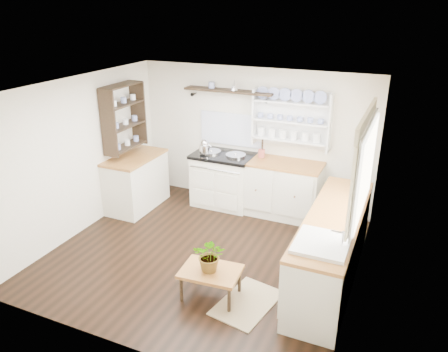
% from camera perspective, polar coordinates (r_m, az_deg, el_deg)
% --- Properties ---
extents(floor, '(4.00, 3.80, 0.01)m').
position_cam_1_polar(floor, '(6.17, -2.60, -10.05)').
color(floor, black).
rests_on(floor, ground).
extents(wall_back, '(4.00, 0.02, 2.30)m').
position_cam_1_polar(wall_back, '(7.29, 3.87, 5.03)').
color(wall_back, beige).
rests_on(wall_back, ground).
extents(wall_right, '(0.02, 3.80, 2.30)m').
position_cam_1_polar(wall_right, '(5.14, 17.64, -3.48)').
color(wall_right, beige).
rests_on(wall_right, ground).
extents(wall_left, '(0.02, 3.80, 2.30)m').
position_cam_1_polar(wall_left, '(6.73, -18.25, 2.48)').
color(wall_left, beige).
rests_on(wall_left, ground).
extents(ceiling, '(4.00, 3.80, 0.01)m').
position_cam_1_polar(ceiling, '(5.32, -3.03, 11.45)').
color(ceiling, white).
rests_on(ceiling, wall_back).
extents(window, '(0.08, 1.55, 1.22)m').
position_cam_1_polar(window, '(5.13, 17.82, 1.47)').
color(window, white).
rests_on(window, wall_right).
extents(aga_cooker, '(1.01, 0.70, 0.93)m').
position_cam_1_polar(aga_cooker, '(7.38, -0.10, -0.40)').
color(aga_cooker, white).
rests_on(aga_cooker, floor).
extents(back_cabinets, '(1.27, 0.63, 0.90)m').
position_cam_1_polar(back_cabinets, '(7.09, 7.45, -1.56)').
color(back_cabinets, beige).
rests_on(back_cabinets, floor).
extents(right_cabinets, '(0.62, 2.43, 0.90)m').
position_cam_1_polar(right_cabinets, '(5.57, 13.88, -9.01)').
color(right_cabinets, beige).
rests_on(right_cabinets, floor).
extents(belfast_sink, '(0.55, 0.60, 0.45)m').
position_cam_1_polar(belfast_sink, '(4.76, 12.53, -9.84)').
color(belfast_sink, white).
rests_on(belfast_sink, right_cabinets).
extents(left_cabinets, '(0.62, 1.13, 0.90)m').
position_cam_1_polar(left_cabinets, '(7.44, -11.38, -0.66)').
color(left_cabinets, beige).
rests_on(left_cabinets, floor).
extents(plate_rack, '(1.20, 0.22, 0.90)m').
position_cam_1_polar(plate_rack, '(6.97, 8.92, 7.47)').
color(plate_rack, white).
rests_on(plate_rack, wall_back).
extents(high_shelf, '(1.50, 0.29, 0.16)m').
position_cam_1_polar(high_shelf, '(7.14, 0.62, 10.99)').
color(high_shelf, black).
rests_on(high_shelf, wall_back).
extents(left_shelving, '(0.28, 0.80, 1.05)m').
position_cam_1_polar(left_shelving, '(7.18, -12.95, 7.57)').
color(left_shelving, black).
rests_on(left_shelving, wall_left).
extents(kettle, '(0.18, 0.18, 0.22)m').
position_cam_1_polar(kettle, '(7.19, -2.53, 3.89)').
color(kettle, silver).
rests_on(kettle, aga_cooker).
extents(utensil_crock, '(0.11, 0.11, 0.13)m').
position_cam_1_polar(utensil_crock, '(7.08, 4.91, 2.97)').
color(utensil_crock, '#A94A3E').
rests_on(utensil_crock, back_cabinets).
extents(center_table, '(0.72, 0.54, 0.37)m').
position_cam_1_polar(center_table, '(5.19, -1.75, -12.60)').
color(center_table, brown).
rests_on(center_table, floor).
extents(potted_plant, '(0.43, 0.39, 0.41)m').
position_cam_1_polar(potted_plant, '(5.05, -1.78, -10.27)').
color(potted_plant, '#3F7233').
rests_on(potted_plant, center_table).
extents(floor_rug, '(0.70, 0.94, 0.02)m').
position_cam_1_polar(floor_rug, '(5.28, 3.04, -16.21)').
color(floor_rug, olive).
rests_on(floor_rug, floor).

